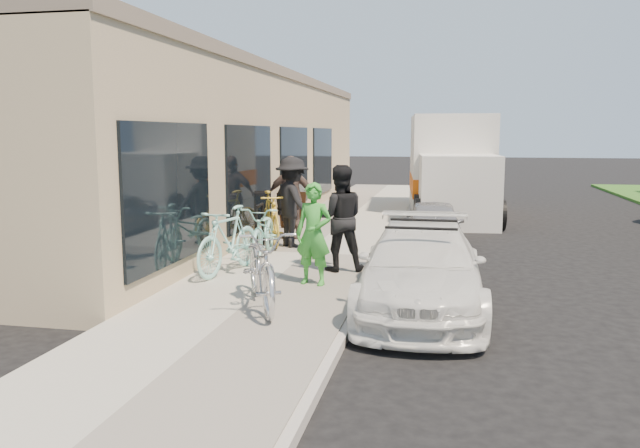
{
  "coord_description": "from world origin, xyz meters",
  "views": [
    {
      "loc": [
        0.76,
        -9.0,
        2.53
      ],
      "look_at": [
        -1.29,
        0.95,
        1.05
      ],
      "focal_mm": 35.0,
      "sensor_mm": 36.0,
      "label": 1
    }
  ],
  "objects_px": {
    "woman_rider": "(314,234)",
    "moving_truck": "(451,171)",
    "sedan_white": "(421,268)",
    "tandem_bike": "(262,267)",
    "bystander_a": "(292,202)",
    "sandwich_board": "(291,210)",
    "cruiser_bike_b": "(264,232)",
    "cruiser_bike_a": "(229,240)",
    "cruiser_bike_c": "(271,218)",
    "bike_rack": "(260,222)",
    "man_standing": "(339,218)",
    "bystander_b": "(290,197)",
    "sedan_silver": "(433,225)"
  },
  "relations": [
    {
      "from": "woman_rider",
      "to": "moving_truck",
      "type": "bearing_deg",
      "value": 89.74
    },
    {
      "from": "sedan_white",
      "to": "tandem_bike",
      "type": "relative_size",
      "value": 2.02
    },
    {
      "from": "moving_truck",
      "to": "bystander_a",
      "type": "distance_m",
      "value": 7.78
    },
    {
      "from": "sandwich_board",
      "to": "cruiser_bike_b",
      "type": "height_order",
      "value": "cruiser_bike_b"
    },
    {
      "from": "cruiser_bike_b",
      "to": "bystander_a",
      "type": "distance_m",
      "value": 1.39
    },
    {
      "from": "woman_rider",
      "to": "cruiser_bike_a",
      "type": "relative_size",
      "value": 0.85
    },
    {
      "from": "sandwich_board",
      "to": "cruiser_bike_c",
      "type": "height_order",
      "value": "cruiser_bike_c"
    },
    {
      "from": "woman_rider",
      "to": "cruiser_bike_c",
      "type": "height_order",
      "value": "woman_rider"
    },
    {
      "from": "bike_rack",
      "to": "cruiser_bike_b",
      "type": "height_order",
      "value": "cruiser_bike_b"
    },
    {
      "from": "bystander_a",
      "to": "cruiser_bike_c",
      "type": "bearing_deg",
      "value": 28.7
    },
    {
      "from": "tandem_bike",
      "to": "man_standing",
      "type": "xyz_separation_m",
      "value": [
        0.65,
        2.48,
        0.37
      ]
    },
    {
      "from": "bike_rack",
      "to": "cruiser_bike_c",
      "type": "bearing_deg",
      "value": 81.42
    },
    {
      "from": "cruiser_bike_b",
      "to": "cruiser_bike_c",
      "type": "bearing_deg",
      "value": 95.13
    },
    {
      "from": "bike_rack",
      "to": "cruiser_bike_c",
      "type": "xyz_separation_m",
      "value": [
        0.08,
        0.54,
        0.0
      ]
    },
    {
      "from": "bystander_b",
      "to": "cruiser_bike_a",
      "type": "bearing_deg",
      "value": -98.5
    },
    {
      "from": "man_standing",
      "to": "cruiser_bike_b",
      "type": "xyz_separation_m",
      "value": [
        -1.6,
        0.79,
        -0.42
      ]
    },
    {
      "from": "bystander_a",
      "to": "sandwich_board",
      "type": "bearing_deg",
      "value": -31.68
    },
    {
      "from": "sedan_white",
      "to": "cruiser_bike_c",
      "type": "xyz_separation_m",
      "value": [
        -3.38,
        3.91,
        0.1
      ]
    },
    {
      "from": "bike_rack",
      "to": "woman_rider",
      "type": "distance_m",
      "value": 3.28
    },
    {
      "from": "sedan_white",
      "to": "cruiser_bike_c",
      "type": "relative_size",
      "value": 2.26
    },
    {
      "from": "bystander_a",
      "to": "tandem_bike",
      "type": "bearing_deg",
      "value": 142.61
    },
    {
      "from": "bike_rack",
      "to": "bystander_b",
      "type": "relative_size",
      "value": 0.5
    },
    {
      "from": "sedan_white",
      "to": "woman_rider",
      "type": "height_order",
      "value": "woman_rider"
    },
    {
      "from": "moving_truck",
      "to": "bystander_a",
      "type": "height_order",
      "value": "moving_truck"
    },
    {
      "from": "sandwich_board",
      "to": "man_standing",
      "type": "xyz_separation_m",
      "value": [
        2.03,
        -4.58,
        0.46
      ]
    },
    {
      "from": "sandwich_board",
      "to": "bystander_b",
      "type": "relative_size",
      "value": 0.48
    },
    {
      "from": "sandwich_board",
      "to": "cruiser_bike_b",
      "type": "bearing_deg",
      "value": -66.92
    },
    {
      "from": "bike_rack",
      "to": "sandwich_board",
      "type": "bearing_deg",
      "value": 91.15
    },
    {
      "from": "sedan_white",
      "to": "sedan_silver",
      "type": "distance_m",
      "value": 4.89
    },
    {
      "from": "tandem_bike",
      "to": "woman_rider",
      "type": "bearing_deg",
      "value": 48.12
    },
    {
      "from": "bike_rack",
      "to": "man_standing",
      "type": "distance_m",
      "value": 2.61
    },
    {
      "from": "sedan_silver",
      "to": "cruiser_bike_a",
      "type": "relative_size",
      "value": 1.65
    },
    {
      "from": "sandwich_board",
      "to": "sedan_silver",
      "type": "distance_m",
      "value": 3.83
    },
    {
      "from": "bike_rack",
      "to": "woman_rider",
      "type": "relative_size",
      "value": 0.58
    },
    {
      "from": "woman_rider",
      "to": "cruiser_bike_c",
      "type": "xyz_separation_m",
      "value": [
        -1.67,
        3.31,
        -0.24
      ]
    },
    {
      "from": "sedan_silver",
      "to": "woman_rider",
      "type": "distance_m",
      "value": 4.66
    },
    {
      "from": "tandem_bike",
      "to": "bystander_a",
      "type": "bearing_deg",
      "value": 74.12
    },
    {
      "from": "sedan_silver",
      "to": "moving_truck",
      "type": "distance_m",
      "value": 6.01
    },
    {
      "from": "bike_rack",
      "to": "tandem_bike",
      "type": "xyz_separation_m",
      "value": [
        1.32,
        -4.16,
        -0.01
      ]
    },
    {
      "from": "cruiser_bike_b",
      "to": "sedan_silver",
      "type": "bearing_deg",
      "value": 31.23
    },
    {
      "from": "bystander_b",
      "to": "cruiser_bike_b",
      "type": "bearing_deg",
      "value": -94.39
    },
    {
      "from": "sedan_white",
      "to": "moving_truck",
      "type": "bearing_deg",
      "value": 86.54
    },
    {
      "from": "tandem_bike",
      "to": "cruiser_bike_c",
      "type": "height_order",
      "value": "cruiser_bike_c"
    },
    {
      "from": "man_standing",
      "to": "bystander_b",
      "type": "distance_m",
      "value": 3.58
    },
    {
      "from": "sedan_white",
      "to": "cruiser_bike_b",
      "type": "distance_m",
      "value": 3.96
    },
    {
      "from": "tandem_bike",
      "to": "cruiser_bike_b",
      "type": "height_order",
      "value": "tandem_bike"
    },
    {
      "from": "man_standing",
      "to": "bystander_b",
      "type": "height_order",
      "value": "bystander_b"
    },
    {
      "from": "sedan_silver",
      "to": "moving_truck",
      "type": "height_order",
      "value": "moving_truck"
    },
    {
      "from": "sandwich_board",
      "to": "sedan_white",
      "type": "height_order",
      "value": "sedan_white"
    },
    {
      "from": "cruiser_bike_b",
      "to": "bystander_a",
      "type": "height_order",
      "value": "bystander_a"
    }
  ]
}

